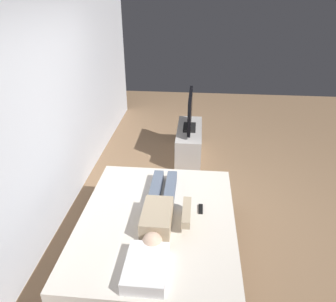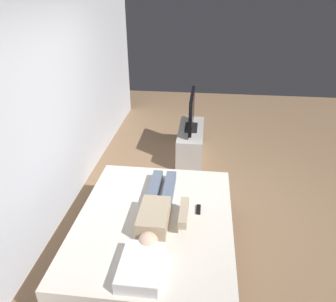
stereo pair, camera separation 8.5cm
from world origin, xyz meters
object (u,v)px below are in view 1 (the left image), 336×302
Objects in this scene: bed at (157,239)px; pillow at (146,267)px; person at (160,210)px; tv at (190,112)px; tv_stand at (189,142)px; remote at (201,209)px.

bed is 4.19× the size of pillow.
pillow is at bearing 177.62° from person.
pillow is at bearing 175.43° from tv.
tv_stand is 1.25× the size of tv.
person is at bearing 110.47° from remote.
tv is (2.33, -0.24, 0.52)m from bed.
remote is at bearing -174.86° from tv_stand.
pillow is 0.44× the size of tv_stand.
tv_stand is at bearing -4.57° from pillow.
remote is at bearing -69.53° from person.
tv_stand is (2.30, -0.21, -0.37)m from person.
pillow is (-0.69, -0.00, 0.34)m from bed.
pillow is 3.05m from tv_stand.
tv is at bearing -5.25° from person.
pillow is 0.97m from remote.
remote reaches higher than tv_stand.
tv reaches higher than bed.
tv is at bearing -90.00° from tv_stand.
person is (0.03, -0.03, 0.36)m from bed.
remote is (0.18, -0.43, 0.29)m from bed.
tv_stand is (3.02, -0.24, -0.35)m from pillow.
tv is at bearing 5.14° from remote.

